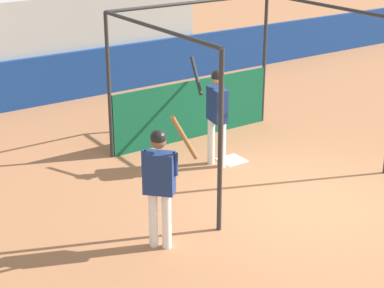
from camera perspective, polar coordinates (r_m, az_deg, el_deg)
ground_plane at (r=10.30m, az=10.06°, el=-5.16°), size 60.00×60.00×0.00m
outfield_wall at (r=15.60m, az=-8.10°, el=6.41°), size 24.00×0.12×1.13m
bleacher_section at (r=16.57m, az=-10.19°, el=9.43°), size 5.40×2.40×2.41m
batting_cage at (r=11.95m, az=1.71°, el=4.92°), size 3.66×3.39×2.70m
home_plate at (r=11.71m, az=3.55°, el=-1.44°), size 0.44×0.44×0.02m
player_batter at (r=11.15m, az=2.19°, el=3.15°), size 0.54×0.91×1.88m
player_waiting at (r=8.51m, az=-2.87°, el=-3.09°), size 0.73×0.60×2.00m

